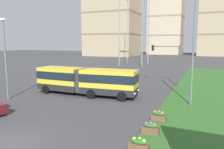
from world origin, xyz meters
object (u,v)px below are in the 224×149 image
(flower_planter_2, at_px, (159,116))
(apartment_tower_centre, at_px, (220,15))
(flower_planter_0, at_px, (139,145))
(apartment_tower_west, at_px, (112,4))
(apartment_tower_westcentre, at_px, (166,18))
(flower_planter_1, at_px, (150,128))
(car_grey_wagon, at_px, (92,76))
(streetlight_median, at_px, (193,48))
(articulated_bus, at_px, (86,81))
(traffic_light_far_right, at_px, (169,58))
(streetlight_left, at_px, (5,55))

(flower_planter_2, height_order, apartment_tower_centre, apartment_tower_centre)
(flower_planter_0, height_order, apartment_tower_west, apartment_tower_west)
(apartment_tower_westcentre, bearing_deg, flower_planter_1, -80.58)
(car_grey_wagon, relative_size, apartment_tower_west, 0.10)
(flower_planter_0, xyz_separation_m, flower_planter_1, (0.00, 2.56, 0.00))
(streetlight_median, bearing_deg, apartment_tower_west, 118.24)
(flower_planter_0, height_order, flower_planter_2, same)
(articulated_bus, distance_m, flower_planter_0, 14.10)
(traffic_light_far_right, bearing_deg, apartment_tower_westcentre, 100.17)
(flower_planter_0, bearing_deg, articulated_bus, 131.67)
(streetlight_median, bearing_deg, streetlight_left, -164.03)
(flower_planter_0, xyz_separation_m, flower_planter_2, (0.00, 5.19, 0.00))
(flower_planter_0, bearing_deg, flower_planter_1, 90.00)
(car_grey_wagon, bearing_deg, streetlight_median, -29.93)
(articulated_bus, height_order, apartment_tower_west, apartment_tower_west)
(streetlight_median, relative_size, apartment_tower_centre, 0.27)
(car_grey_wagon, bearing_deg, traffic_light_far_right, 2.77)
(car_grey_wagon, height_order, streetlight_median, streetlight_median)
(streetlight_left, relative_size, apartment_tower_west, 0.18)
(streetlight_left, distance_m, apartment_tower_westcentre, 102.56)
(streetlight_left, height_order, streetlight_median, streetlight_median)
(car_grey_wagon, relative_size, apartment_tower_westcentre, 0.12)
(apartment_tower_westcentre, xyz_separation_m, apartment_tower_centre, (24.68, -4.00, -0.19))
(streetlight_median, relative_size, apartment_tower_westcentre, 0.27)
(articulated_bus, bearing_deg, flower_planter_1, -40.36)
(apartment_tower_centre, bearing_deg, flower_planter_0, -94.06)
(flower_planter_1, height_order, streetlight_left, streetlight_left)
(streetlight_left, bearing_deg, articulated_bus, 37.15)
(streetlight_left, bearing_deg, apartment_tower_westcentre, 90.86)
(apartment_tower_centre, bearing_deg, car_grey_wagon, -103.89)
(flower_planter_1, bearing_deg, flower_planter_2, 90.00)
(flower_planter_2, height_order, streetlight_left, streetlight_left)
(car_grey_wagon, height_order, flower_planter_1, car_grey_wagon)
(articulated_bus, bearing_deg, traffic_light_far_right, 51.35)
(flower_planter_1, height_order, traffic_light_far_right, traffic_light_far_right)
(streetlight_median, height_order, apartment_tower_centre, apartment_tower_centre)
(traffic_light_far_right, relative_size, apartment_tower_centre, 0.15)
(flower_planter_2, bearing_deg, traffic_light_far_right, 96.66)
(traffic_light_far_right, bearing_deg, flower_planter_1, -84.34)
(flower_planter_2, relative_size, apartment_tower_westcentre, 0.03)
(flower_planter_0, bearing_deg, streetlight_left, 160.65)
(traffic_light_far_right, distance_m, apartment_tower_west, 75.50)
(apartment_tower_westcentre, bearing_deg, apartment_tower_west, -130.43)
(flower_planter_2, relative_size, streetlight_median, 0.11)
(articulated_bus, bearing_deg, apartment_tower_centre, 79.81)
(car_grey_wagon, height_order, streetlight_left, streetlight_left)
(flower_planter_1, relative_size, streetlight_left, 0.13)
(streetlight_left, bearing_deg, flower_planter_1, -10.75)
(flower_planter_1, bearing_deg, flower_planter_0, -90.00)
(streetlight_left, distance_m, streetlight_median, 18.47)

